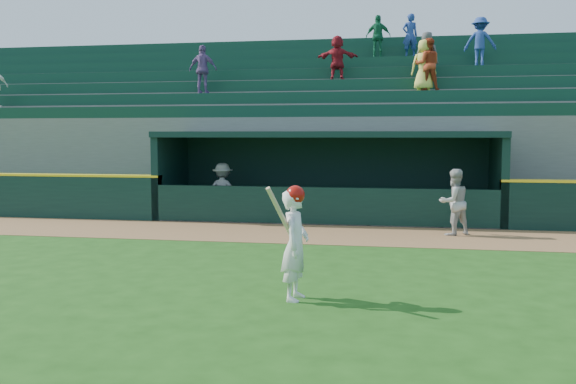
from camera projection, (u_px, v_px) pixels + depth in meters
The scene contains 7 objects.
ground at pixel (270, 279), 10.53m from camera, with size 120.00×120.00×0.00m, color #1D4B12.
warning_track at pixel (313, 234), 15.33m from camera, with size 40.00×3.00×0.01m, color olive.
dugout_player_front at pixel (454, 202), 15.09m from camera, with size 0.76×0.60×1.57m, color #AAAAA4.
dugout_player_inside at pixel (223, 191), 18.17m from camera, with size 1.02×0.58×1.58m, color #9A9A95.
dugout at pixel (329, 170), 18.25m from camera, with size 9.40×2.80×2.46m.
stands at pixel (345, 134), 22.62m from camera, with size 34.50×6.25×6.62m.
batter_at_plate at pixel (295, 242), 9.15m from camera, with size 0.56×0.75×1.67m.
Camera 1 is at (2.16, -10.14, 2.36)m, focal length 40.00 mm.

